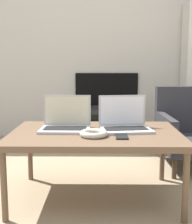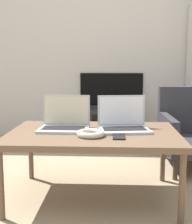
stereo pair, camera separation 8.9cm
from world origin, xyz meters
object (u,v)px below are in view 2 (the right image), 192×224
at_px(phone, 119,137).
at_px(tv, 111,125).
at_px(laptop_right, 123,123).
at_px(headphones, 91,133).
at_px(laptop_left, 65,122).

distance_m(phone, tv, 1.70).
bearing_deg(laptop_right, tv, 84.99).
relative_size(laptop_right, headphones, 2.10).
xyz_separation_m(laptop_right, tv, (-0.08, 1.46, -0.30)).
height_order(laptop_right, tv, laptop_right).
distance_m(laptop_left, phone, 0.42).
distance_m(laptop_right, phone, 0.23).
relative_size(laptop_right, tv, 0.71).
bearing_deg(phone, headphones, 172.92).
height_order(laptop_left, laptop_right, same).
bearing_deg(headphones, laptop_left, 133.36).
height_order(laptop_left, tv, laptop_left).
distance_m(laptop_left, laptop_right, 0.39).
relative_size(headphones, phone, 1.30).
bearing_deg(headphones, tv, 86.01).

